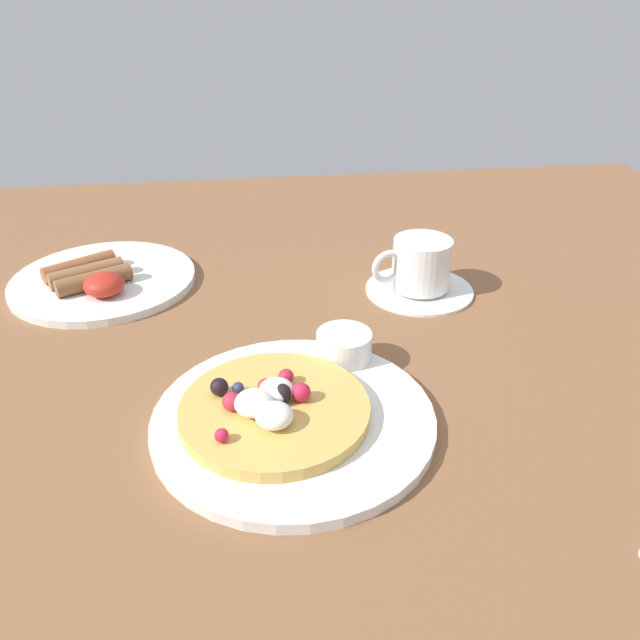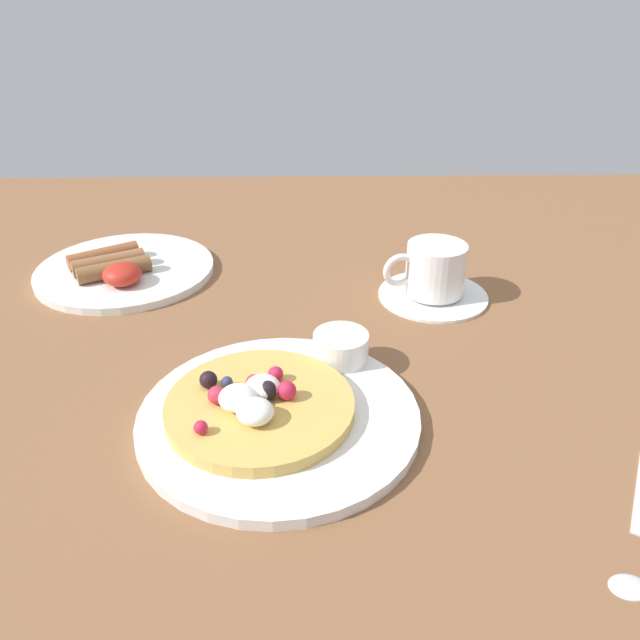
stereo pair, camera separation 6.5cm
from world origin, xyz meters
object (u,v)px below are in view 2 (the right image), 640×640
Objects in this scene: coffee_cup at (434,268)px; syrup_ramekin at (341,347)px; breakfast_plate at (125,270)px; teaspoon at (635,543)px; coffee_saucer at (433,294)px; pancake_plate at (279,417)px.

syrup_ramekin is at bearing -128.19° from coffee_cup.
breakfast_plate is 67.71cm from teaspoon.
coffee_saucer is at bearing 12.94° from coffee_cup.
teaspoon is (20.53, -23.58, -2.40)cm from syrup_ramekin.
pancake_plate is 1.89× the size of coffee_saucer.
coffee_cup is at bearing -167.06° from coffee_saucer.
teaspoon is at bearing -43.91° from breakfast_plate.
pancake_plate and breakfast_plate have the same top height.
coffee_cup is (18.46, 24.44, 3.53)cm from pancake_plate.
coffee_cup is (-0.18, -0.04, 3.70)cm from coffee_saucer.
coffee_saucer is (12.51, 15.71, -2.25)cm from syrup_ramekin.
coffee_cup is at bearing 101.79° from teaspoon.
coffee_cup is (40.58, -7.70, 3.58)cm from breakfast_plate.
syrup_ramekin is at bearing 55.03° from pancake_plate.
teaspoon is at bearing -29.07° from pancake_plate.
breakfast_plate is 1.72× the size of coffee_saucer.
breakfast_plate is at bearing 169.25° from coffee_cup.
breakfast_plate reaches higher than teaspoon.
syrup_ramekin reaches higher than pancake_plate.
teaspoon is (48.78, -46.96, -0.28)cm from breakfast_plate.
syrup_ramekin is (6.13, 8.77, 2.08)cm from pancake_plate.
syrup_ramekin is 0.24× the size of breakfast_plate.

